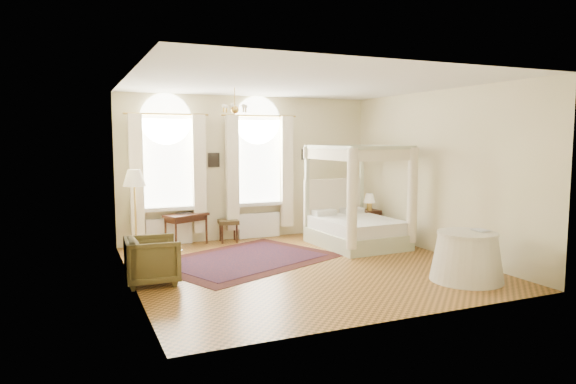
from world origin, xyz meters
The scene contains 18 objects.
ground centered at (0.00, 0.00, 0.00)m, with size 6.00×6.00×0.00m, color #AB7031.
room_walls centered at (0.00, 0.00, 1.98)m, with size 6.00×6.00×6.00m.
window_left centered at (-1.90, 2.87, 1.49)m, with size 1.62×0.27×3.29m.
window_right centered at (0.20, 2.87, 1.49)m, with size 1.62×0.27×3.29m.
chandelier centered at (-0.90, 1.20, 2.91)m, with size 0.51×0.45×0.50m.
wall_pictures centered at (0.09, 2.97, 1.89)m, with size 2.54×0.03×0.39m.
canopy_bed centered at (1.84, 1.18, 0.50)m, with size 1.75×2.11×2.19m.
nightstand centered at (2.70, 2.05, 0.32)m, with size 0.44×0.40×0.63m, color #3C1D10.
nightstand_lamp centered at (2.65, 1.98, 0.90)m, with size 0.28×0.28×0.40m.
writing_desk centered at (-1.56, 2.70, 0.60)m, with size 1.05×0.83×0.70m.
laptop centered at (-1.61, 2.72, 0.71)m, with size 0.32×0.21×0.03m, color black.
stool centered at (-0.61, 2.70, 0.42)m, with size 0.49×0.49×0.50m.
armchair centered at (-2.70, -0.05, 0.38)m, with size 0.81×0.84×0.76m, color #493F1F.
coffee_table centered at (-2.37, 0.72, 0.34)m, with size 0.58×0.43×0.38m.
floor_lamp centered at (-2.70, 2.06, 1.47)m, with size 0.44×0.44×1.73m.
oriental_rug centered at (-0.82, 0.93, 0.01)m, with size 4.04×3.55×0.01m.
side_table centered at (2.08, -1.90, 0.40)m, with size 1.19×1.19×0.81m.
book centered at (2.24, -1.91, 0.82)m, with size 0.20×0.27×0.03m, color black.
Camera 1 is at (-3.89, -8.33, 2.34)m, focal length 32.00 mm.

